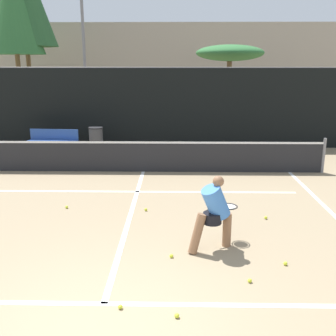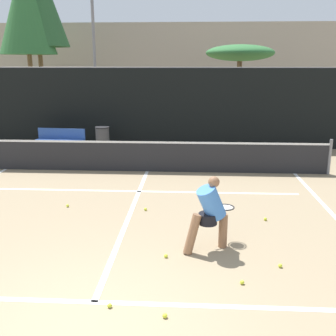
% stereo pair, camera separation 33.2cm
% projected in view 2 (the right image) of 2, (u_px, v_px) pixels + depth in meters
% --- Properties ---
extents(ground_plane, '(100.00, 100.00, 0.00)m').
position_uv_depth(ground_plane, '(83.00, 331.00, 4.94)').
color(ground_plane, '#937F60').
extents(court_baseline_near, '(11.00, 0.10, 0.01)m').
position_uv_depth(court_baseline_near, '(94.00, 302.00, 5.53)').
color(court_baseline_near, white).
rests_on(court_baseline_near, ground).
extents(court_service_line, '(8.25, 0.10, 0.01)m').
position_uv_depth(court_service_line, '(139.00, 191.00, 10.29)').
color(court_service_line, white).
rests_on(court_service_line, ground).
extents(court_center_mark, '(0.10, 6.90, 0.01)m').
position_uv_depth(court_center_mark, '(131.00, 212.00, 8.86)').
color(court_center_mark, white).
rests_on(court_center_mark, ground).
extents(court_sideline_right, '(0.10, 7.90, 0.01)m').
position_uv_depth(court_sideline_right, '(335.00, 216.00, 8.61)').
color(court_sideline_right, white).
rests_on(court_sideline_right, ground).
extents(net, '(11.09, 0.09, 1.07)m').
position_uv_depth(net, '(147.00, 155.00, 12.05)').
color(net, slate).
rests_on(net, ground).
extents(fence_back, '(24.00, 0.06, 3.10)m').
position_uv_depth(fence_back, '(157.00, 108.00, 15.32)').
color(fence_back, black).
rests_on(fence_back, ground).
extents(player_practicing, '(1.03, 0.96, 1.38)m').
position_uv_depth(player_practicing, '(210.00, 212.00, 6.92)').
color(player_practicing, '#8C6042').
rests_on(player_practicing, ground).
extents(tennis_ball_scattered_2, '(0.07, 0.07, 0.07)m').
position_uv_depth(tennis_ball_scattered_2, '(242.00, 282.00, 5.98)').
color(tennis_ball_scattered_2, '#D1E033').
rests_on(tennis_ball_scattered_2, ground).
extents(tennis_ball_scattered_3, '(0.07, 0.07, 0.07)m').
position_uv_depth(tennis_ball_scattered_3, '(166.00, 256.00, 6.79)').
color(tennis_ball_scattered_3, '#D1E033').
rests_on(tennis_ball_scattered_3, ground).
extents(tennis_ball_scattered_4, '(0.07, 0.07, 0.07)m').
position_uv_depth(tennis_ball_scattered_4, '(110.00, 305.00, 5.40)').
color(tennis_ball_scattered_4, '#D1E033').
rests_on(tennis_ball_scattered_4, ground).
extents(tennis_ball_scattered_5, '(0.07, 0.07, 0.07)m').
position_uv_depth(tennis_ball_scattered_5, '(68.00, 206.00, 9.18)').
color(tennis_ball_scattered_5, '#D1E033').
rests_on(tennis_ball_scattered_5, ground).
extents(tennis_ball_scattered_6, '(0.07, 0.07, 0.07)m').
position_uv_depth(tennis_ball_scattered_6, '(280.00, 266.00, 6.46)').
color(tennis_ball_scattered_6, '#D1E033').
rests_on(tennis_ball_scattered_6, ground).
extents(tennis_ball_scattered_7, '(0.07, 0.07, 0.07)m').
position_uv_depth(tennis_ball_scattered_7, '(265.00, 219.00, 8.39)').
color(tennis_ball_scattered_7, '#D1E033').
rests_on(tennis_ball_scattered_7, ground).
extents(tennis_ball_scattered_8, '(0.07, 0.07, 0.07)m').
position_uv_depth(tennis_ball_scattered_8, '(165.00, 316.00, 5.19)').
color(tennis_ball_scattered_8, '#D1E033').
rests_on(tennis_ball_scattered_8, ground).
extents(tennis_ball_scattered_9, '(0.07, 0.07, 0.07)m').
position_uv_depth(tennis_ball_scattered_9, '(146.00, 209.00, 8.95)').
color(tennis_ball_scattered_9, '#D1E033').
rests_on(tennis_ball_scattered_9, ground).
extents(courtside_bench, '(1.90, 0.57, 0.86)m').
position_uv_depth(courtside_bench, '(61.00, 139.00, 14.83)').
color(courtside_bench, '#2D519E').
rests_on(courtside_bench, ground).
extents(trash_bin, '(0.53, 0.53, 0.95)m').
position_uv_depth(trash_bin, '(103.00, 139.00, 14.74)').
color(trash_bin, '#3F3F42').
rests_on(trash_bin, ground).
extents(parked_car, '(1.87, 4.69, 1.35)m').
position_uv_depth(parked_car, '(209.00, 121.00, 18.63)').
color(parked_car, maroon).
rests_on(parked_car, ground).
extents(floodlight_mast, '(1.10, 0.24, 8.50)m').
position_uv_depth(floodlight_mast, '(93.00, 21.00, 20.72)').
color(floodlight_mast, slate).
rests_on(floodlight_mast, ground).
extents(tree_mid, '(3.78, 3.78, 4.23)m').
position_uv_depth(tree_mid, '(240.00, 54.00, 21.70)').
color(tree_mid, brown).
rests_on(tree_mid, ground).
extents(tree_east, '(3.37, 3.37, 8.98)m').
position_uv_depth(tree_east, '(25.00, 8.00, 23.08)').
color(tree_east, brown).
rests_on(tree_east, ground).
extents(building_far, '(36.00, 2.40, 6.02)m').
position_uv_depth(building_far, '(174.00, 66.00, 29.50)').
color(building_far, gray).
rests_on(building_far, ground).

